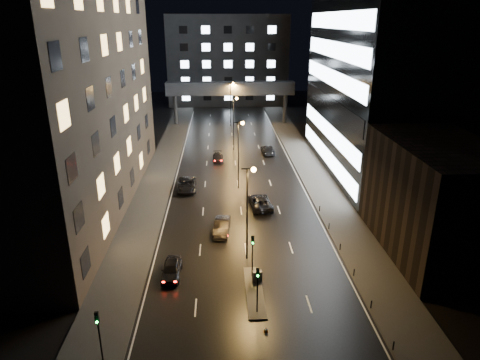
# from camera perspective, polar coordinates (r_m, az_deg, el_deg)

# --- Properties ---
(ground) EXTENTS (160.00, 160.00, 0.00)m
(ground) POSITION_cam_1_polar(r_m,az_deg,el_deg) (75.03, -0.63, 2.29)
(ground) COLOR black
(ground) RESTS_ON ground
(sidewalk_left) EXTENTS (5.00, 110.00, 0.15)m
(sidewalk_left) POSITION_cam_1_polar(r_m,az_deg,el_deg) (70.92, -10.62, 0.88)
(sidewalk_left) COLOR #383533
(sidewalk_left) RESTS_ON ground
(sidewalk_right) EXTENTS (5.00, 110.00, 0.15)m
(sidewalk_right) POSITION_cam_1_polar(r_m,az_deg,el_deg) (71.84, 9.54, 1.21)
(sidewalk_right) COLOR #383533
(sidewalk_right) RESTS_ON ground
(building_left) EXTENTS (15.00, 48.00, 40.00)m
(building_left) POSITION_cam_1_polar(r_m,az_deg,el_deg) (58.75, -23.44, 15.50)
(building_left) COLOR #2D2319
(building_left) RESTS_ON ground
(building_right_low) EXTENTS (10.00, 18.00, 12.00)m
(building_right_low) POSITION_cam_1_polar(r_m,az_deg,el_deg) (49.35, 24.76, -2.27)
(building_right_low) COLOR black
(building_right_low) RESTS_ON ground
(building_right_glass) EXTENTS (20.00, 36.00, 45.00)m
(building_right_glass) POSITION_cam_1_polar(r_m,az_deg,el_deg) (72.64, 20.70, 18.52)
(building_right_glass) COLOR black
(building_right_glass) RESTS_ON ground
(building_far) EXTENTS (34.00, 14.00, 25.00)m
(building_far) POSITION_cam_1_polar(r_m,az_deg,el_deg) (129.67, -1.67, 15.70)
(building_far) COLOR #333335
(building_far) RESTS_ON ground
(skybridge) EXTENTS (30.00, 3.00, 10.00)m
(skybridge) POSITION_cam_1_polar(r_m,az_deg,el_deg) (102.35, -1.30, 12.04)
(skybridge) COLOR #333335
(skybridge) RESTS_ON ground
(median_island) EXTENTS (1.60, 8.00, 0.15)m
(median_island) POSITION_cam_1_polar(r_m,az_deg,el_deg) (40.77, 1.91, -14.63)
(median_island) COLOR #383533
(median_island) RESTS_ON ground
(traffic_signal_near) EXTENTS (0.28, 0.34, 4.40)m
(traffic_signal_near) POSITION_cam_1_polar(r_m,az_deg,el_deg) (41.24, 1.69, -9.21)
(traffic_signal_near) COLOR black
(traffic_signal_near) RESTS_ON median_island
(traffic_signal_far) EXTENTS (0.28, 0.34, 4.40)m
(traffic_signal_far) POSITION_cam_1_polar(r_m,az_deg,el_deg) (36.59, 2.36, -13.49)
(traffic_signal_far) COLOR black
(traffic_signal_far) RESTS_ON median_island
(traffic_signal_corner) EXTENTS (0.28, 0.34, 4.40)m
(traffic_signal_corner) POSITION_cam_1_polar(r_m,az_deg,el_deg) (33.74, -18.35, -18.37)
(traffic_signal_corner) COLOR black
(traffic_signal_corner) RESTS_ON ground
(bollard_row) EXTENTS (0.12, 25.12, 0.90)m
(bollard_row) POSITION_cam_1_polar(r_m,az_deg,el_deg) (46.04, 14.04, -10.26)
(bollard_row) COLOR black
(bollard_row) RESTS_ON ground
(streetlight_near) EXTENTS (1.45, 0.50, 10.15)m
(streetlight_near) POSITION_cam_1_polar(r_m,az_deg,el_deg) (42.83, 1.19, -2.92)
(streetlight_near) COLOR black
(streetlight_near) RESTS_ON ground
(streetlight_mid_a) EXTENTS (1.45, 0.50, 10.15)m
(streetlight_mid_a) POSITION_cam_1_polar(r_m,az_deg,el_deg) (61.66, -0.08, 4.52)
(streetlight_mid_a) COLOR black
(streetlight_mid_a) RESTS_ON ground
(streetlight_mid_b) EXTENTS (1.45, 0.50, 10.15)m
(streetlight_mid_b) POSITION_cam_1_polar(r_m,az_deg,el_deg) (81.04, -0.75, 8.44)
(streetlight_mid_b) COLOR black
(streetlight_mid_b) RESTS_ON ground
(streetlight_far) EXTENTS (1.45, 0.50, 10.15)m
(streetlight_far) POSITION_cam_1_polar(r_m,az_deg,el_deg) (100.67, -1.17, 10.84)
(streetlight_far) COLOR black
(streetlight_far) RESTS_ON ground
(car_away_a) EXTENTS (1.91, 4.51, 1.52)m
(car_away_a) POSITION_cam_1_polar(r_m,az_deg,el_deg) (43.12, -9.11, -11.66)
(car_away_a) COLOR black
(car_away_a) RESTS_ON ground
(car_away_b) EXTENTS (2.23, 5.09, 1.63)m
(car_away_b) POSITION_cam_1_polar(r_m,az_deg,el_deg) (50.49, -2.44, -6.23)
(car_away_b) COLOR black
(car_away_b) RESTS_ON ground
(car_away_c) EXTENTS (2.90, 5.94, 1.63)m
(car_away_c) POSITION_cam_1_polar(r_m,az_deg,el_deg) (63.29, -7.11, -0.65)
(car_away_c) COLOR black
(car_away_c) RESTS_ON ground
(car_away_d) EXTENTS (1.94, 4.51, 1.30)m
(car_away_d) POSITION_cam_1_polar(r_m,az_deg,el_deg) (76.05, -2.94, 3.03)
(car_away_d) COLOR black
(car_away_d) RESTS_ON ground
(car_toward_a) EXTENTS (3.24, 6.05, 1.62)m
(car_toward_a) POSITION_cam_1_polar(r_m,az_deg,el_deg) (57.07, 2.72, -2.94)
(car_toward_a) COLOR black
(car_toward_a) RESTS_ON ground
(car_toward_b) EXTENTS (2.35, 5.48, 1.57)m
(car_toward_b) POSITION_cam_1_polar(r_m,az_deg,el_deg) (80.32, 3.72, 4.07)
(car_toward_b) COLOR black
(car_toward_b) RESTS_ON ground
(utility_cabinet) EXTENTS (0.93, 0.56, 1.07)m
(utility_cabinet) POSITION_cam_1_polar(r_m,az_deg,el_deg) (41.76, 2.31, -12.69)
(utility_cabinet) COLOR #454547
(utility_cabinet) RESTS_ON median_island
(cone_a) EXTENTS (0.45, 0.45, 0.47)m
(cone_a) POSITION_cam_1_polar(r_m,az_deg,el_deg) (36.47, 3.46, -19.26)
(cone_a) COLOR orange
(cone_a) RESTS_ON ground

